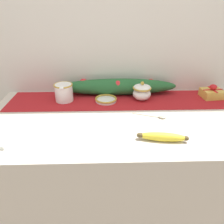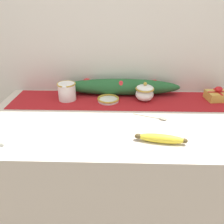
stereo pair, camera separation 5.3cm
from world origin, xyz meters
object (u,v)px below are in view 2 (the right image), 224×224
(cream_pitcher, at_px, (67,91))
(spoon, at_px, (160,118))
(small_dish, at_px, (108,99))
(banana, at_px, (161,138))
(sugar_bowl, at_px, (145,92))
(gift_box, at_px, (217,95))

(cream_pitcher, bearing_deg, spoon, -23.34)
(cream_pitcher, height_order, spoon, cream_pitcher)
(small_dish, distance_m, banana, 0.46)
(small_dish, height_order, spoon, small_dish)
(small_dish, distance_m, spoon, 0.33)
(sugar_bowl, distance_m, gift_box, 0.42)
(banana, distance_m, spoon, 0.20)
(cream_pitcher, height_order, small_dish, cream_pitcher)
(banana, relative_size, spoon, 1.30)
(cream_pitcher, relative_size, gift_box, 0.98)
(cream_pitcher, relative_size, spoon, 0.76)
(banana, bearing_deg, spoon, 80.50)
(banana, distance_m, gift_box, 0.58)
(sugar_bowl, xyz_separation_m, small_dish, (-0.20, -0.02, -0.04))
(sugar_bowl, bearing_deg, gift_box, 2.95)
(small_dish, relative_size, gift_box, 0.99)
(spoon, bearing_deg, cream_pitcher, 177.29)
(small_dish, xyz_separation_m, gift_box, (0.62, 0.04, 0.02))
(sugar_bowl, xyz_separation_m, spoon, (0.06, -0.21, -0.05))
(sugar_bowl, height_order, small_dish, sugar_bowl)
(banana, xyz_separation_m, spoon, (0.03, 0.20, -0.01))
(cream_pitcher, bearing_deg, gift_box, 1.36)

